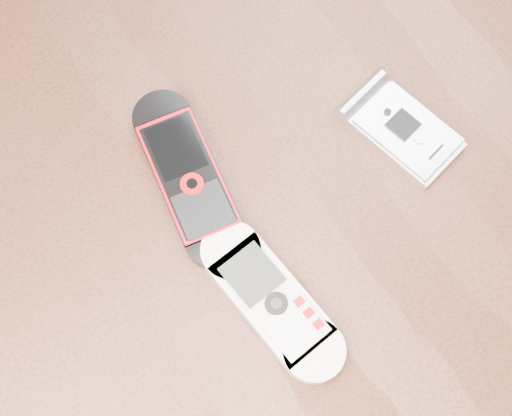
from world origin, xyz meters
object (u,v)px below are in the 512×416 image
(table, at_px, (252,249))
(nokia_white, at_px, (271,300))
(nokia_black_red, at_px, (188,177))
(motorola_razr, at_px, (404,130))

(table, bearing_deg, nokia_white, -111.60)
(nokia_white, height_order, nokia_black_red, same)
(motorola_razr, bearing_deg, nokia_black_red, 147.20)
(motorola_razr, bearing_deg, nokia_white, -173.85)
(nokia_white, bearing_deg, motorola_razr, 12.93)
(table, bearing_deg, nokia_black_red, 115.58)
(table, distance_m, motorola_razr, 0.19)
(table, distance_m, nokia_white, 0.14)
(nokia_white, xyz_separation_m, motorola_razr, (0.18, 0.06, -0.00))
(nokia_black_red, height_order, motorola_razr, same)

